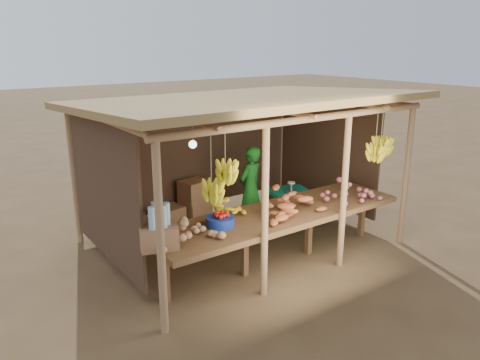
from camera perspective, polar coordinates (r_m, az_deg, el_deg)
ground at (r=7.63m, az=0.00°, el=-7.58°), size 60.00×60.00×0.00m
stall_structure at (r=6.94m, az=0.88°, el=6.38°), size 4.70×3.50×2.43m
counter at (r=6.66m, az=4.77°, el=-4.46°), size 3.90×1.05×0.80m
potato_heap at (r=5.67m, az=-7.39°, el=-5.73°), size 0.96×0.65×0.36m
sweet_potato_heap at (r=6.61m, az=5.81°, el=-2.42°), size 1.12×0.85×0.36m
onion_heap at (r=7.19m, az=13.16°, el=-1.21°), size 0.88×0.54×0.36m
banana_pile at (r=6.42m, az=-1.56°, el=-2.98°), size 0.57×0.39×0.34m
tomato_basin at (r=6.11m, az=-2.43°, el=-4.95°), size 0.37×0.37×0.19m
bottle_box at (r=5.53m, az=-9.94°, el=-6.12°), size 0.51×0.45×0.54m
vendor at (r=7.95m, az=1.27°, el=-1.00°), size 0.61×0.50×1.45m
tarp_crate at (r=8.28m, az=6.00°, el=-3.20°), size 0.81×0.75×0.82m
carton_stack at (r=8.24m, az=-6.55°, el=-3.26°), size 1.09×0.48×0.78m
burlap_sacks at (r=7.76m, az=-13.93°, el=-5.55°), size 0.86×0.45×0.61m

